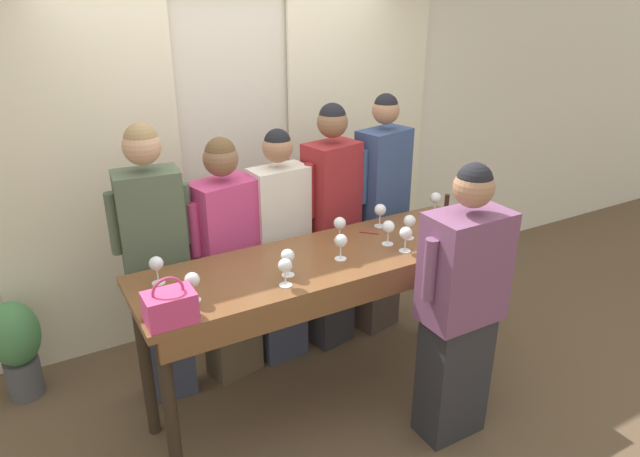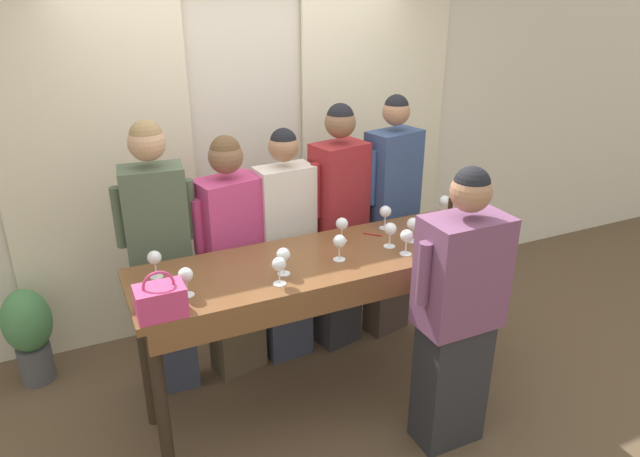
{
  "view_description": "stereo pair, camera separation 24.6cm",
  "coord_description": "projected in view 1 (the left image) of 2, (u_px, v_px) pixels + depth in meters",
  "views": [
    {
      "loc": [
        -1.51,
        -2.59,
        2.48
      ],
      "look_at": [
        0.0,
        0.07,
        1.19
      ],
      "focal_mm": 32.0,
      "sensor_mm": 36.0,
      "label": 1
    },
    {
      "loc": [
        -1.29,
        -2.7,
        2.48
      ],
      "look_at": [
        0.0,
        0.07,
        1.19
      ],
      "focal_mm": 32.0,
      "sensor_mm": 36.0,
      "label": 2
    }
  ],
  "objects": [
    {
      "name": "guest_pink_top",
      "position": [
        228.0,
        260.0,
        3.67
      ],
      "size": [
        0.51,
        0.33,
        1.67
      ],
      "color": "brown",
      "rests_on": "ground_plane"
    },
    {
      "name": "wall_back",
      "position": [
        234.0,
        144.0,
        4.28
      ],
      "size": [
        12.0,
        0.06,
        2.8
      ],
      "color": "silver",
      "rests_on": "ground_plane"
    },
    {
      "name": "wine_glass_near_host",
      "position": [
        406.0,
        234.0,
        3.34
      ],
      "size": [
        0.08,
        0.08,
        0.15
      ],
      "color": "white",
      "rests_on": "tasting_bar"
    },
    {
      "name": "wine_glass_center_mid",
      "position": [
        156.0,
        265.0,
        2.97
      ],
      "size": [
        0.08,
        0.08,
        0.15
      ],
      "color": "white",
      "rests_on": "tasting_bar"
    },
    {
      "name": "tasting_bar",
      "position": [
        328.0,
        279.0,
        3.35
      ],
      "size": [
        2.24,
        0.67,
        1.04
      ],
      "color": "brown",
      "rests_on": "ground_plane"
    },
    {
      "name": "wine_glass_back_right",
      "position": [
        340.0,
        224.0,
        3.48
      ],
      "size": [
        0.08,
        0.08,
        0.15
      ],
      "color": "white",
      "rests_on": "tasting_bar"
    },
    {
      "name": "wine_glass_front_right",
      "position": [
        285.0,
        267.0,
        2.95
      ],
      "size": [
        0.08,
        0.08,
        0.15
      ],
      "color": "white",
      "rests_on": "tasting_bar"
    },
    {
      "name": "pen",
      "position": [
        369.0,
        233.0,
        3.63
      ],
      "size": [
        0.09,
        0.09,
        0.01
      ],
      "color": "maroon",
      "rests_on": "tasting_bar"
    },
    {
      "name": "wine_glass_center_left",
      "position": [
        380.0,
        211.0,
        3.69
      ],
      "size": [
        0.08,
        0.08,
        0.15
      ],
      "color": "white",
      "rests_on": "tasting_bar"
    },
    {
      "name": "wine_glass_back_mid",
      "position": [
        288.0,
        257.0,
        3.06
      ],
      "size": [
        0.08,
        0.08,
        0.15
      ],
      "color": "white",
      "rests_on": "tasting_bar"
    },
    {
      "name": "potted_plant",
      "position": [
        16.0,
        344.0,
        3.62
      ],
      "size": [
        0.31,
        0.31,
        0.69
      ],
      "color": "#4C4C51",
      "rests_on": "ground_plane"
    },
    {
      "name": "guest_olive_jacket",
      "position": [
        156.0,
        264.0,
        3.43
      ],
      "size": [
        0.48,
        0.28,
        1.8
      ],
      "color": "#383D51",
      "rests_on": "ground_plane"
    },
    {
      "name": "wine_bottle",
      "position": [
        445.0,
        225.0,
        3.45
      ],
      "size": [
        0.08,
        0.08,
        0.31
      ],
      "color": "black",
      "rests_on": "tasting_bar"
    },
    {
      "name": "curtain_panel_left",
      "position": [
        86.0,
        174.0,
        3.76
      ],
      "size": [
        1.29,
        0.03,
        2.69
      ],
      "color": "#EFE5C6",
      "rests_on": "ground_plane"
    },
    {
      "name": "guest_striped_shirt",
      "position": [
        331.0,
        226.0,
        4.0
      ],
      "size": [
        0.47,
        0.31,
        1.8
      ],
      "color": "#28282D",
      "rests_on": "ground_plane"
    },
    {
      "name": "guest_cream_sweater",
      "position": [
        281.0,
        246.0,
        3.84
      ],
      "size": [
        0.49,
        0.23,
        1.67
      ],
      "color": "#383D51",
      "rests_on": "ground_plane"
    },
    {
      "name": "handbag",
      "position": [
        170.0,
        306.0,
        2.64
      ],
      "size": [
        0.23,
        0.16,
        0.23
      ],
      "color": "#C63870",
      "rests_on": "tasting_bar"
    },
    {
      "name": "wine_glass_by_bottle",
      "position": [
        192.0,
        281.0,
        2.81
      ],
      "size": [
        0.08,
        0.08,
        0.15
      ],
      "color": "white",
      "rests_on": "tasting_bar"
    },
    {
      "name": "wine_glass_front_mid",
      "position": [
        341.0,
        242.0,
        3.24
      ],
      "size": [
        0.08,
        0.08,
        0.15
      ],
      "color": "white",
      "rests_on": "tasting_bar"
    },
    {
      "name": "wine_glass_back_left",
      "position": [
        388.0,
        227.0,
        3.43
      ],
      "size": [
        0.08,
        0.08,
        0.15
      ],
      "color": "white",
      "rests_on": "tasting_bar"
    },
    {
      "name": "guest_navy_coat",
      "position": [
        381.0,
        214.0,
        4.19
      ],
      "size": [
        0.49,
        0.3,
        1.82
      ],
      "color": "#473833",
      "rests_on": "ground_plane"
    },
    {
      "name": "curtain_panel_right",
      "position": [
        359.0,
        136.0,
        4.73
      ],
      "size": [
        1.29,
        0.03,
        2.69
      ],
      "color": "#EFE5C6",
      "rests_on": "ground_plane"
    },
    {
      "name": "ground_plane",
      "position": [
        325.0,
        399.0,
        3.73
      ],
      "size": [
        18.0,
        18.0,
        0.0
      ],
      "primitive_type": "plane",
      "color": "brown"
    },
    {
      "name": "wine_glass_center_right",
      "position": [
        410.0,
        222.0,
        3.51
      ],
      "size": [
        0.08,
        0.08,
        0.15
      ],
      "color": "white",
      "rests_on": "tasting_bar"
    },
    {
      "name": "wine_glass_front_left",
      "position": [
        436.0,
        198.0,
        3.9
      ],
      "size": [
        0.08,
        0.08,
        0.15
      ],
      "color": "white",
      "rests_on": "tasting_bar"
    },
    {
      "name": "host_pouring",
      "position": [
        460.0,
        308.0,
        3.15
      ],
      "size": [
        0.56,
        0.28,
        1.68
      ],
      "color": "#28282D",
      "rests_on": "ground_plane"
    }
  ]
}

